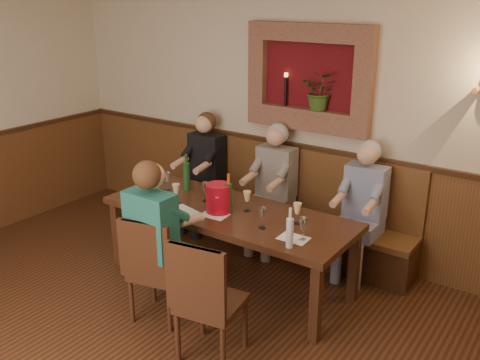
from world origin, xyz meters
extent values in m
cube|color=#C0B291|center=(0.00, 3.00, 1.40)|extent=(6.00, 0.04, 2.80)
cube|color=#593119|center=(0.00, 2.98, 0.55)|extent=(6.00, 0.04, 1.10)
cube|color=#381E0F|center=(0.00, 2.98, 1.12)|extent=(6.02, 0.06, 0.05)
cube|color=#530B11|center=(0.20, 2.98, 1.85)|extent=(1.00, 0.02, 0.70)
cube|color=#895745|center=(0.20, 2.94, 2.29)|extent=(1.36, 0.12, 0.18)
cube|color=#895745|center=(0.20, 2.94, 1.41)|extent=(1.36, 0.12, 0.18)
cube|color=#895745|center=(-0.39, 2.94, 1.85)|extent=(0.18, 0.12, 0.70)
cube|color=#895745|center=(0.79, 2.94, 1.85)|extent=(0.18, 0.12, 0.70)
cube|color=#895745|center=(0.20, 2.94, 1.52)|extent=(1.00, 0.14, 0.04)
imported|color=#314F1B|center=(0.35, 2.94, 1.74)|extent=(0.35, 0.30, 0.39)
cylinder|color=black|center=(-0.05, 2.94, 1.69)|extent=(0.03, 0.03, 0.30)
cylinder|color=#FFBF59|center=(-0.05, 2.94, 1.86)|extent=(0.04, 0.04, 0.04)
cylinder|color=#593119|center=(1.80, 2.88, 1.90)|extent=(0.05, 0.18, 0.05)
cube|color=#381F10|center=(0.00, 1.85, 0.72)|extent=(2.40, 0.90, 0.06)
cube|color=#381F10|center=(-1.12, 1.48, 0.34)|extent=(0.08, 0.08, 0.69)
cube|color=#381F10|center=(1.12, 1.48, 0.34)|extent=(0.08, 0.08, 0.69)
cube|color=#381F10|center=(-1.12, 2.22, 0.34)|extent=(0.08, 0.08, 0.69)
cube|color=#381F10|center=(1.12, 2.22, 0.34)|extent=(0.08, 0.08, 0.69)
cube|color=#381E0F|center=(0.00, 2.76, 0.20)|extent=(3.00, 0.40, 0.40)
cube|color=#593119|center=(0.00, 2.76, 0.42)|extent=(3.00, 0.45, 0.06)
cube|color=#593119|center=(0.00, 2.95, 0.78)|extent=(3.00, 0.06, 0.66)
cube|color=#381F10|center=(-0.13, 1.05, 0.20)|extent=(0.48, 0.48, 0.40)
cube|color=#381F10|center=(-0.13, 1.05, 0.43)|extent=(0.51, 0.51, 0.05)
cube|color=#381F10|center=(-0.09, 0.86, 0.70)|extent=(0.42, 0.14, 0.50)
cube|color=#381F10|center=(0.55, 0.88, 0.21)|extent=(0.49, 0.49, 0.42)
cube|color=#381F10|center=(0.55, 0.88, 0.45)|extent=(0.51, 0.51, 0.05)
cube|color=#381F10|center=(0.58, 0.69, 0.74)|extent=(0.45, 0.12, 0.53)
cube|color=black|center=(-0.98, 2.62, 0.23)|extent=(0.40, 0.42, 0.45)
cube|color=black|center=(-0.98, 2.78, 0.87)|extent=(0.40, 0.21, 0.53)
sphere|color=#D8A384|center=(-0.98, 2.74, 1.26)|extent=(0.20, 0.20, 0.20)
sphere|color=#4C2D19|center=(-0.98, 2.79, 1.28)|extent=(0.22, 0.22, 0.22)
cube|color=#605857|center=(-0.04, 2.62, 0.23)|extent=(0.40, 0.42, 0.45)
cube|color=#605857|center=(-0.04, 2.78, 0.87)|extent=(0.40, 0.21, 0.53)
sphere|color=#D8A384|center=(-0.04, 2.74, 1.26)|extent=(0.20, 0.20, 0.20)
sphere|color=#B2B2B2|center=(-0.04, 2.79, 1.28)|extent=(0.22, 0.22, 0.22)
cube|color=navy|center=(0.96, 2.62, 0.23)|extent=(0.39, 0.41, 0.45)
cube|color=navy|center=(0.96, 2.78, 0.85)|extent=(0.39, 0.20, 0.51)
sphere|color=#D8A384|center=(0.96, 2.74, 1.23)|extent=(0.20, 0.20, 0.20)
sphere|color=#B2B2B2|center=(0.96, 2.79, 1.25)|extent=(0.21, 0.21, 0.21)
cube|color=#175050|center=(-0.13, 1.15, 0.23)|extent=(0.42, 0.44, 0.45)
cube|color=#175050|center=(-0.13, 0.98, 0.89)|extent=(0.42, 0.22, 0.55)
sphere|color=#D8A384|center=(-0.13, 1.02, 1.29)|extent=(0.21, 0.21, 0.21)
sphere|color=#4C2D19|center=(-0.13, 0.97, 1.31)|extent=(0.23, 0.23, 0.23)
cylinder|color=red|center=(-0.04, 1.77, 0.88)|extent=(0.27, 0.27, 0.27)
cylinder|color=#19471E|center=(0.04, 1.80, 0.89)|extent=(0.07, 0.07, 0.28)
cylinder|color=#D35017|center=(0.04, 1.80, 1.08)|extent=(0.03, 0.03, 0.09)
cylinder|color=#19471E|center=(-0.66, 2.04, 0.89)|extent=(0.08, 0.08, 0.29)
cylinder|color=#19471E|center=(-0.66, 2.04, 1.08)|extent=(0.03, 0.03, 0.09)
cylinder|color=silver|center=(0.85, 1.51, 0.87)|extent=(0.07, 0.07, 0.24)
cylinder|color=silver|center=(0.85, 1.51, 1.04)|extent=(0.03, 0.03, 0.09)
cube|color=white|center=(-0.86, 1.79, 0.75)|extent=(0.29, 0.23, 0.00)
cube|color=white|center=(-0.03, 1.68, 0.75)|extent=(0.26, 0.19, 0.00)
cube|color=white|center=(0.80, 1.67, 0.75)|extent=(0.25, 0.18, 0.00)
cube|color=white|center=(-0.32, 1.57, 0.75)|extent=(0.36, 0.30, 0.00)
camera|label=1|loc=(2.71, -1.84, 2.66)|focal=40.00mm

